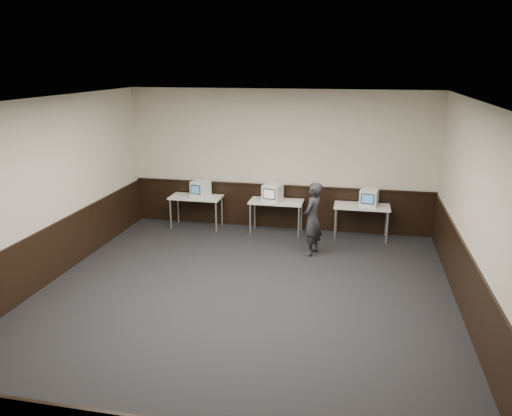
{
  "coord_description": "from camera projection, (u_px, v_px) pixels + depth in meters",
  "views": [
    {
      "loc": [
        1.76,
        -7.11,
        3.75
      ],
      "look_at": [
        -0.05,
        1.6,
        1.15
      ],
      "focal_mm": 35.0,
      "sensor_mm": 36.0,
      "label": 1
    }
  ],
  "objects": [
    {
      "name": "floor",
      "position": [
        239.0,
        303.0,
        8.08
      ],
      "size": [
        8.0,
        8.0,
        0.0
      ],
      "primitive_type": "plane",
      "color": "black",
      "rests_on": "ground"
    },
    {
      "name": "wainscot_back",
      "position": [
        279.0,
        207.0,
        11.68
      ],
      "size": [
        6.98,
        0.04,
        1.0
      ],
      "primitive_type": "cube",
      "color": "black",
      "rests_on": "back_wall"
    },
    {
      "name": "emac_center",
      "position": [
        272.0,
        193.0,
        11.17
      ],
      "size": [
        0.46,
        0.48,
        0.39
      ],
      "rotation": [
        0.0,
        0.0,
        -0.2
      ],
      "color": "white",
      "rests_on": "desk_center"
    },
    {
      "name": "back_wall",
      "position": [
        280.0,
        160.0,
        11.39
      ],
      "size": [
        7.0,
        0.0,
        7.0
      ],
      "primitive_type": "plane",
      "rotation": [
        1.57,
        0.0,
        0.0
      ],
      "color": "beige",
      "rests_on": "ground"
    },
    {
      "name": "wainscot_rail",
      "position": [
        279.0,
        185.0,
        11.51
      ],
      "size": [
        6.98,
        0.06,
        0.04
      ],
      "primitive_type": "cube",
      "color": "black",
      "rests_on": "wainscot_back"
    },
    {
      "name": "wainscot_left",
      "position": [
        43.0,
        258.0,
        8.62
      ],
      "size": [
        0.04,
        7.98,
        1.0
      ],
      "primitive_type": "cube",
      "color": "black",
      "rests_on": "left_wall"
    },
    {
      "name": "person",
      "position": [
        313.0,
        219.0,
        9.96
      ],
      "size": [
        0.51,
        0.63,
        1.49
      ],
      "primitive_type": "imported",
      "rotation": [
        0.0,
        0.0,
        -1.89
      ],
      "color": "#242529",
      "rests_on": "ground"
    },
    {
      "name": "desk_right",
      "position": [
        362.0,
        209.0,
        10.9
      ],
      "size": [
        1.2,
        0.6,
        0.75
      ],
      "color": "silver",
      "rests_on": "ground"
    },
    {
      "name": "desk_left",
      "position": [
        196.0,
        199.0,
        11.64
      ],
      "size": [
        1.2,
        0.6,
        0.75
      ],
      "color": "silver",
      "rests_on": "ground"
    },
    {
      "name": "desk_center",
      "position": [
        276.0,
        204.0,
        11.27
      ],
      "size": [
        1.2,
        0.6,
        0.75
      ],
      "color": "silver",
      "rests_on": "ground"
    },
    {
      "name": "emac_left",
      "position": [
        200.0,
        189.0,
        11.59
      ],
      "size": [
        0.46,
        0.47,
        0.36
      ],
      "rotation": [
        0.0,
        0.0,
        -0.33
      ],
      "color": "white",
      "rests_on": "desk_left"
    },
    {
      "name": "right_wall",
      "position": [
        482.0,
        223.0,
        6.95
      ],
      "size": [
        0.0,
        8.0,
        8.0
      ],
      "primitive_type": "plane",
      "rotation": [
        1.57,
        0.0,
        -1.57
      ],
      "color": "beige",
      "rests_on": "ground"
    },
    {
      "name": "left_wall",
      "position": [
        34.0,
        197.0,
        8.31
      ],
      "size": [
        0.0,
        8.0,
        8.0
      ],
      "primitive_type": "plane",
      "rotation": [
        1.57,
        0.0,
        1.57
      ],
      "color": "beige",
      "rests_on": "ground"
    },
    {
      "name": "ceiling",
      "position": [
        237.0,
        102.0,
        7.18
      ],
      "size": [
        8.0,
        8.0,
        0.0
      ],
      "primitive_type": "plane",
      "rotation": [
        3.14,
        0.0,
        0.0
      ],
      "color": "white",
      "rests_on": "back_wall"
    },
    {
      "name": "front_wall",
      "position": [
        116.0,
        351.0,
        3.87
      ],
      "size": [
        7.0,
        0.0,
        7.0
      ],
      "primitive_type": "plane",
      "rotation": [
        -1.57,
        0.0,
        0.0
      ],
      "color": "beige",
      "rests_on": "ground"
    },
    {
      "name": "wainscot_right",
      "position": [
        471.0,
        295.0,
        7.26
      ],
      "size": [
        0.04,
        7.98,
        1.0
      ],
      "primitive_type": "cube",
      "color": "black",
      "rests_on": "right_wall"
    },
    {
      "name": "emac_right",
      "position": [
        369.0,
        198.0,
        10.8
      ],
      "size": [
        0.43,
        0.45,
        0.37
      ],
      "rotation": [
        0.0,
        0.0,
        -0.16
      ],
      "color": "white",
      "rests_on": "desk_right"
    }
  ]
}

